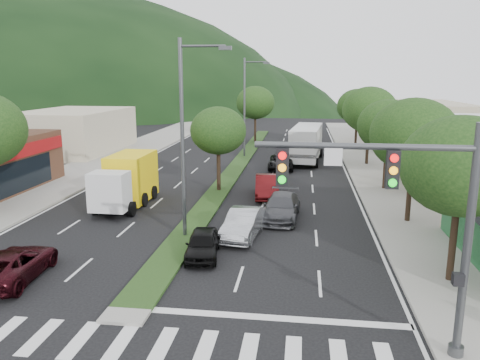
# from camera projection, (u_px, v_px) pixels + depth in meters

# --- Properties ---
(ground) EXTENTS (160.00, 160.00, 0.00)m
(ground) POSITION_uv_depth(u_px,v_px,m) (130.00, 311.00, 16.67)
(ground) COLOR black
(ground) RESTS_ON ground
(sidewalk_right) EXTENTS (5.00, 90.00, 0.15)m
(sidewalk_right) POSITION_uv_depth(u_px,v_px,m) (380.00, 175.00, 39.22)
(sidewalk_right) COLOR gray
(sidewalk_right) RESTS_ON ground
(sidewalk_left) EXTENTS (6.00, 90.00, 0.15)m
(sidewalk_left) POSITION_uv_depth(u_px,v_px,m) (92.00, 168.00, 42.53)
(sidewalk_left) COLOR gray
(sidewalk_left) RESTS_ON ground
(median) EXTENTS (1.60, 56.00, 0.12)m
(median) POSITION_uv_depth(u_px,v_px,m) (238.00, 165.00, 43.75)
(median) COLOR #1F3714
(median) RESTS_ON ground
(crosswalk) EXTENTS (19.00, 2.20, 0.01)m
(crosswalk) POSITION_uv_depth(u_px,v_px,m) (107.00, 342.00, 14.73)
(crosswalk) COLOR silver
(crosswalk) RESTS_ON ground
(traffic_signal) EXTENTS (6.12, 0.40, 7.00)m
(traffic_signal) POSITION_uv_depth(u_px,v_px,m) (412.00, 207.00, 13.00)
(traffic_signal) COLOR #47494C
(traffic_signal) RESTS_ON ground
(bldg_left_far) EXTENTS (9.00, 14.00, 4.60)m
(bldg_left_far) POSITION_uv_depth(u_px,v_px,m) (75.00, 131.00, 51.54)
(bldg_left_far) COLOR beige
(bldg_left_far) RESTS_ON ground
(bldg_right_far) EXTENTS (10.00, 16.00, 5.20)m
(bldg_right_far) POSITION_uv_depth(u_px,v_px,m) (417.00, 124.00, 56.15)
(bldg_right_far) COLOR beige
(bldg_right_far) RESTS_ON ground
(hill_far) EXTENTS (176.00, 132.00, 82.00)m
(hill_far) POSITION_uv_depth(u_px,v_px,m) (0.00, 106.00, 133.50)
(hill_far) COLOR black
(hill_far) RESTS_ON ground
(tree_r_a) EXTENTS (4.60, 4.60, 6.63)m
(tree_r_a) POSITION_uv_depth(u_px,v_px,m) (461.00, 166.00, 17.94)
(tree_r_a) COLOR black
(tree_r_a) RESTS_ON sidewalk_right
(tree_r_b) EXTENTS (4.80, 4.80, 6.94)m
(tree_r_b) POSITION_uv_depth(u_px,v_px,m) (414.00, 135.00, 25.63)
(tree_r_b) COLOR black
(tree_r_b) RESTS_ON sidewalk_right
(tree_r_c) EXTENTS (4.40, 4.40, 6.48)m
(tree_r_c) POSITION_uv_depth(u_px,v_px,m) (388.00, 126.00, 33.44)
(tree_r_c) COLOR black
(tree_r_c) RESTS_ON sidewalk_right
(tree_r_d) EXTENTS (5.00, 5.00, 7.17)m
(tree_r_d) POSITION_uv_depth(u_px,v_px,m) (370.00, 110.00, 43.02)
(tree_r_d) COLOR black
(tree_r_d) RESTS_ON sidewalk_right
(tree_r_e) EXTENTS (4.60, 4.60, 6.71)m
(tree_r_e) POSITION_uv_depth(u_px,v_px,m) (357.00, 106.00, 52.76)
(tree_r_e) COLOR black
(tree_r_e) RESTS_ON sidewalk_right
(tree_med_near) EXTENTS (4.00, 4.00, 6.02)m
(tree_med_near) POSITION_uv_depth(u_px,v_px,m) (218.00, 131.00, 33.13)
(tree_med_near) COLOR black
(tree_med_near) RESTS_ON median
(tree_med_far) EXTENTS (4.80, 4.80, 6.94)m
(tree_med_far) POSITION_uv_depth(u_px,v_px,m) (255.00, 103.00, 58.16)
(tree_med_far) COLOR black
(tree_med_far) RESTS_ON median
(streetlight_near) EXTENTS (2.60, 0.25, 10.00)m
(streetlight_near) POSITION_uv_depth(u_px,v_px,m) (186.00, 130.00, 23.18)
(streetlight_near) COLOR #47494C
(streetlight_near) RESTS_ON ground
(streetlight_mid) EXTENTS (2.60, 0.25, 10.00)m
(streetlight_mid) POSITION_uv_depth(u_px,v_px,m) (246.00, 103.00, 47.37)
(streetlight_mid) COLOR #47494C
(streetlight_mid) RESTS_ON ground
(sedan_silver) EXTENTS (2.04, 4.52, 1.44)m
(sedan_silver) POSITION_uv_depth(u_px,v_px,m) (243.00, 224.00, 24.27)
(sedan_silver) COLOR #ADAFB5
(sedan_silver) RESTS_ON ground
(suv_maroon) EXTENTS (2.48, 4.79, 1.29)m
(suv_maroon) POSITION_uv_depth(u_px,v_px,m) (14.00, 264.00, 19.20)
(suv_maroon) COLOR black
(suv_maroon) RESTS_ON ground
(car_queue_a) EXTENTS (1.87, 3.77, 1.24)m
(car_queue_a) POSITION_uv_depth(u_px,v_px,m) (203.00, 244.00, 21.58)
(car_queue_a) COLOR black
(car_queue_a) RESTS_ON ground
(car_queue_b) EXTENTS (2.30, 5.02, 1.42)m
(car_queue_b) POSITION_uv_depth(u_px,v_px,m) (281.00, 207.00, 27.39)
(car_queue_b) COLOR #45464A
(car_queue_b) RESTS_ON ground
(car_queue_c) EXTENTS (1.96, 4.63, 1.49)m
(car_queue_c) POSITION_uv_depth(u_px,v_px,m) (267.00, 186.00, 32.39)
(car_queue_c) COLOR #500D0F
(car_queue_c) RESTS_ON ground
(car_queue_d) EXTENTS (2.20, 4.76, 1.32)m
(car_queue_d) POSITION_uv_depth(u_px,v_px,m) (281.00, 162.00, 42.08)
(car_queue_d) COLOR black
(car_queue_d) RESTS_ON ground
(box_truck) EXTENTS (2.59, 6.56, 3.23)m
(box_truck) POSITION_uv_depth(u_px,v_px,m) (128.00, 182.00, 30.24)
(box_truck) COLOR silver
(box_truck) RESTS_ON ground
(motorhome) EXTENTS (3.54, 9.10, 3.41)m
(motorhome) POSITION_uv_depth(u_px,v_px,m) (306.00, 143.00, 45.90)
(motorhome) COLOR silver
(motorhome) RESTS_ON ground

